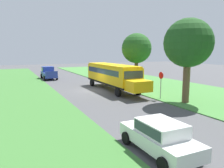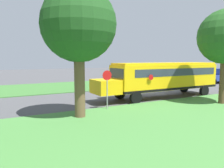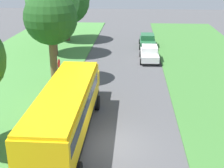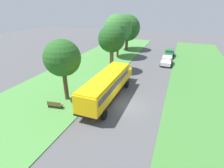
{
  "view_description": "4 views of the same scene",
  "coord_description": "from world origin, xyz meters",
  "px_view_note": "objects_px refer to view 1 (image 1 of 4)",
  "views": [
    {
      "loc": [
        8.96,
        24.74,
        4.72
      ],
      "look_at": [
        -0.93,
        3.94,
        1.29
      ],
      "focal_mm": 35.0,
      "sensor_mm": 36.0,
      "label": 1
    },
    {
      "loc": [
        -17.77,
        14.23,
        3.53
      ],
      "look_at": [
        -0.07,
        4.68,
        1.19
      ],
      "focal_mm": 35.0,
      "sensor_mm": 36.0,
      "label": 2
    },
    {
      "loc": [
        1.07,
        -15.1,
        9.37
      ],
      "look_at": [
        -0.34,
        5.16,
        1.7
      ],
      "focal_mm": 50.0,
      "sensor_mm": 36.0,
      "label": 3
    },
    {
      "loc": [
        4.61,
        -16.54,
        10.54
      ],
      "look_at": [
        -2.65,
        2.28,
        1.27
      ],
      "focal_mm": 28.0,
      "sensor_mm": 36.0,
      "label": 4
    }
  ],
  "objects_px": {
    "car_white_nearest": "(160,135)",
    "oak_tree_beside_bus": "(137,49)",
    "school_bus": "(113,75)",
    "pickup_truck": "(49,73)",
    "stop_sign": "(161,82)",
    "park_bench": "(128,80)",
    "oak_tree_roadside_mid": "(189,43)"
  },
  "relations": [
    {
      "from": "school_bus",
      "to": "oak_tree_beside_bus",
      "type": "distance_m",
      "value": 5.87
    },
    {
      "from": "pickup_truck",
      "to": "park_bench",
      "type": "distance_m",
      "value": 14.6
    },
    {
      "from": "pickup_truck",
      "to": "stop_sign",
      "type": "height_order",
      "value": "stop_sign"
    },
    {
      "from": "oak_tree_beside_bus",
      "to": "stop_sign",
      "type": "relative_size",
      "value": 2.64
    },
    {
      "from": "pickup_truck",
      "to": "school_bus",
      "type": "bearing_deg",
      "value": 109.56
    },
    {
      "from": "oak_tree_roadside_mid",
      "to": "stop_sign",
      "type": "height_order",
      "value": "oak_tree_roadside_mid"
    },
    {
      "from": "pickup_truck",
      "to": "oak_tree_roadside_mid",
      "type": "distance_m",
      "value": 25.92
    },
    {
      "from": "oak_tree_beside_bus",
      "to": "oak_tree_roadside_mid",
      "type": "xyz_separation_m",
      "value": [
        1.48,
        11.13,
        0.36
      ]
    },
    {
      "from": "car_white_nearest",
      "to": "pickup_truck",
      "type": "xyz_separation_m",
      "value": [
        -0.1,
        -31.15,
        0.2
      ]
    },
    {
      "from": "school_bus",
      "to": "stop_sign",
      "type": "distance_m",
      "value": 7.12
    },
    {
      "from": "school_bus",
      "to": "park_bench",
      "type": "bearing_deg",
      "value": -138.03
    },
    {
      "from": "school_bus",
      "to": "stop_sign",
      "type": "relative_size",
      "value": 4.53
    },
    {
      "from": "oak_tree_beside_bus",
      "to": "oak_tree_roadside_mid",
      "type": "distance_m",
      "value": 11.23
    },
    {
      "from": "oak_tree_beside_bus",
      "to": "park_bench",
      "type": "xyz_separation_m",
      "value": [
        -0.03,
        -2.26,
        -4.64
      ]
    },
    {
      "from": "car_white_nearest",
      "to": "stop_sign",
      "type": "distance_m",
      "value": 12.03
    },
    {
      "from": "car_white_nearest",
      "to": "stop_sign",
      "type": "bearing_deg",
      "value": -128.07
    },
    {
      "from": "car_white_nearest",
      "to": "oak_tree_roadside_mid",
      "type": "bearing_deg",
      "value": -140.36
    },
    {
      "from": "pickup_truck",
      "to": "oak_tree_beside_bus",
      "type": "height_order",
      "value": "oak_tree_beside_bus"
    },
    {
      "from": "oak_tree_beside_bus",
      "to": "stop_sign",
      "type": "height_order",
      "value": "oak_tree_beside_bus"
    },
    {
      "from": "car_white_nearest",
      "to": "oak_tree_roadside_mid",
      "type": "distance_m",
      "value": 11.91
    },
    {
      "from": "oak_tree_roadside_mid",
      "to": "stop_sign",
      "type": "xyz_separation_m",
      "value": [
        1.06,
        -2.44,
        -3.74
      ]
    },
    {
      "from": "car_white_nearest",
      "to": "stop_sign",
      "type": "xyz_separation_m",
      "value": [
        -7.4,
        -9.45,
        0.86
      ]
    },
    {
      "from": "school_bus",
      "to": "pickup_truck",
      "type": "bearing_deg",
      "value": -70.44
    },
    {
      "from": "oak_tree_beside_bus",
      "to": "car_white_nearest",
      "type": "bearing_deg",
      "value": 61.27
    },
    {
      "from": "car_white_nearest",
      "to": "oak_tree_beside_bus",
      "type": "relative_size",
      "value": 0.61
    },
    {
      "from": "oak_tree_beside_bus",
      "to": "park_bench",
      "type": "distance_m",
      "value": 5.16
    },
    {
      "from": "pickup_truck",
      "to": "stop_sign",
      "type": "bearing_deg",
      "value": 108.59
    },
    {
      "from": "school_bus",
      "to": "oak_tree_beside_bus",
      "type": "bearing_deg",
      "value": -157.77
    },
    {
      "from": "school_bus",
      "to": "stop_sign",
      "type": "xyz_separation_m",
      "value": [
        -2.02,
        6.83,
        -0.19
      ]
    },
    {
      "from": "school_bus",
      "to": "car_white_nearest",
      "type": "relative_size",
      "value": 2.82
    },
    {
      "from": "oak_tree_roadside_mid",
      "to": "stop_sign",
      "type": "distance_m",
      "value": 4.59
    },
    {
      "from": "oak_tree_roadside_mid",
      "to": "park_bench",
      "type": "height_order",
      "value": "oak_tree_roadside_mid"
    }
  ]
}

